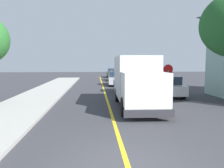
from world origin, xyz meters
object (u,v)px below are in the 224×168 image
object	(u,v)px
parked_car_furthest	(113,73)
parked_car_mid	(116,79)
box_truck	(136,79)
parked_car_near	(125,84)
parked_van_across	(169,87)
parked_car_far	(116,75)
stop_sign	(168,74)

from	to	relation	value
parked_car_furthest	parked_car_mid	bearing A→B (deg)	-92.62
parked_car_mid	parked_car_furthest	size ratio (longest dim) A/B	1.00
box_truck	parked_car_near	xyz separation A→B (m)	(0.13, 6.93, -0.97)
box_truck	parked_van_across	world-z (taller)	box_truck
parked_car_near	parked_car_far	bearing A→B (deg)	87.98
box_truck	parked_car_mid	xyz separation A→B (m)	(-0.08, 13.60, -0.97)
box_truck	parked_car_far	bearing A→B (deg)	88.29
box_truck	parked_car_far	size ratio (longest dim) A/B	1.63
parked_van_across	stop_sign	distance (m)	1.29
box_truck	parked_car_mid	bearing A→B (deg)	90.33
parked_van_across	parked_car_mid	bearing A→B (deg)	110.80
box_truck	stop_sign	world-z (taller)	box_truck
parked_car_furthest	stop_sign	xyz separation A→B (m)	(2.60, -24.34, 1.06)
parked_car_near	parked_car_far	distance (m)	13.55
parked_car_furthest	parked_van_across	bearing A→B (deg)	-83.02
parked_car_mid	parked_car_near	bearing A→B (deg)	-88.19
parked_car_mid	stop_sign	world-z (taller)	stop_sign
parked_car_far	parked_van_across	bearing A→B (deg)	-79.98
parked_car_mid	parked_van_across	world-z (taller)	same
stop_sign	parked_car_mid	bearing A→B (deg)	108.00
parked_car_far	parked_van_across	size ratio (longest dim) A/B	0.99
box_truck	parked_car_near	world-z (taller)	box_truck
parked_car_near	parked_car_far	xyz separation A→B (m)	(0.48, 13.54, 0.00)
parked_car_near	stop_sign	bearing A→B (deg)	-47.74
parked_car_furthest	parked_van_across	world-z (taller)	same
parked_car_near	parked_car_mid	distance (m)	6.68
parked_car_mid	stop_sign	bearing A→B (deg)	-72.00
parked_car_far	stop_sign	bearing A→B (deg)	-81.35
parked_car_mid	parked_car_far	distance (m)	6.90
parked_car_mid	parked_car_furthest	xyz separation A→B (m)	(0.66, 14.31, 0.00)
parked_car_near	parked_van_across	size ratio (longest dim) A/B	0.98
box_truck	stop_sign	distance (m)	4.79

